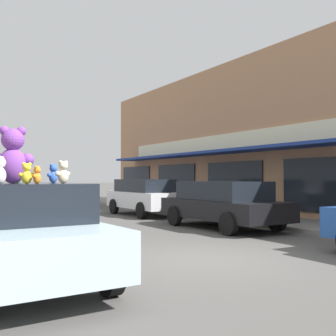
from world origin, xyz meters
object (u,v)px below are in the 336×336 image
object	(u,v)px
plush_art_car	(20,231)
parked_car_far_center	(223,203)
teddy_bear_giant	(13,156)
teddy_bear_cream	(63,172)
teddy_bear_yellow	(27,174)
teddy_bear_white	(0,171)
parked_car_far_right	(144,196)
teddy_bear_blue	(53,174)
teddy_bear_orange	(37,175)
teddy_bear_green	(17,173)

from	to	relation	value
plush_art_car	parked_car_far_center	xyz separation A→B (m)	(7.21, 4.10, 0.01)
teddy_bear_giant	teddy_bear_cream	world-z (taller)	teddy_bear_giant
teddy_bear_yellow	teddy_bear_white	world-z (taller)	teddy_bear_white
teddy_bear_giant	parked_car_far_right	world-z (taller)	teddy_bear_giant
teddy_bear_white	parked_car_far_center	world-z (taller)	teddy_bear_white
teddy_bear_blue	teddy_bear_orange	bearing A→B (deg)	29.61
teddy_bear_cream	teddy_bear_white	bearing A→B (deg)	6.66
teddy_bear_white	parked_car_far_center	xyz separation A→B (m)	(7.69, 5.20, -0.91)
teddy_bear_cream	teddy_bear_orange	world-z (taller)	teddy_bear_cream
teddy_bear_giant	teddy_bear_green	world-z (taller)	teddy_bear_giant
teddy_bear_green	parked_car_far_center	size ratio (longest dim) A/B	0.07
plush_art_car	parked_car_far_right	distance (m)	12.10
teddy_bear_blue	teddy_bear_white	xyz separation A→B (m)	(-0.96, -1.00, 0.03)
parked_car_far_center	teddy_bear_orange	bearing A→B (deg)	-145.10
teddy_bear_yellow	parked_car_far_center	distance (m)	8.86
plush_art_car	teddy_bear_blue	size ratio (longest dim) A/B	14.63
teddy_bear_orange	plush_art_car	bearing A→B (deg)	-140.50
teddy_bear_cream	teddy_bear_yellow	bearing A→B (deg)	0.54
teddy_bear_blue	teddy_bear_green	bearing A→B (deg)	-85.72
plush_art_car	teddy_bear_yellow	distance (m)	1.23
teddy_bear_giant	teddy_bear_blue	xyz separation A→B (m)	(0.62, -0.04, -0.28)
teddy_bear_white	teddy_bear_blue	bearing A→B (deg)	167.02
plush_art_car	teddy_bear_orange	world-z (taller)	teddy_bear_orange
teddy_bear_giant	teddy_bear_green	bearing A→B (deg)	-98.57
teddy_bear_orange	teddy_bear_blue	size ratio (longest dim) A/B	0.81
teddy_bear_cream	teddy_bear_green	world-z (taller)	teddy_bear_green
teddy_bear_blue	parked_car_far_center	xyz separation A→B (m)	(6.72, 4.20, -0.89)
parked_car_far_center	parked_car_far_right	bearing A→B (deg)	90.00
teddy_bear_cream	teddy_bear_yellow	world-z (taller)	teddy_bear_cream
plush_art_car	teddy_bear_yellow	size ratio (longest dim) A/B	15.19
teddy_bear_cream	teddy_bear_yellow	distance (m)	0.60
teddy_bear_cream	teddy_bear_green	distance (m)	1.25
teddy_bear_orange	teddy_bear_cream	bearing A→B (deg)	155.44
teddy_bear_yellow	teddy_bear_green	bearing A→B (deg)	-89.79
teddy_bear_yellow	teddy_bear_blue	xyz separation A→B (m)	(0.57, 0.75, 0.01)
teddy_bear_green	teddy_bear_giant	bearing A→B (deg)	126.67
teddy_bear_blue	teddy_bear_green	distance (m)	0.75
teddy_bear_yellow	parked_car_far_right	world-z (taller)	teddy_bear_yellow
teddy_bear_orange	parked_car_far_right	bearing A→B (deg)	-176.96
teddy_bear_giant	parked_car_far_center	bearing A→B (deg)	-141.53
teddy_bear_giant	teddy_bear_yellow	xyz separation A→B (m)	(0.04, -0.79, -0.28)
teddy_bear_cream	teddy_bear_white	distance (m)	1.05
plush_art_car	teddy_bear_blue	world-z (taller)	teddy_bear_blue
teddy_bear_giant	teddy_bear_blue	size ratio (longest dim) A/B	2.83
teddy_bear_cream	teddy_bear_orange	bearing A→B (deg)	10.60
teddy_bear_orange	teddy_bear_green	xyz separation A→B (m)	(0.01, 1.41, 0.05)
teddy_bear_cream	teddy_bear_blue	xyz separation A→B (m)	(0.00, 0.56, -0.02)
teddy_bear_giant	parked_car_far_right	distance (m)	12.27
plush_art_car	parked_car_far_right	world-z (taller)	parked_car_far_right
teddy_bear_yellow	teddy_bear_green	distance (m)	1.37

